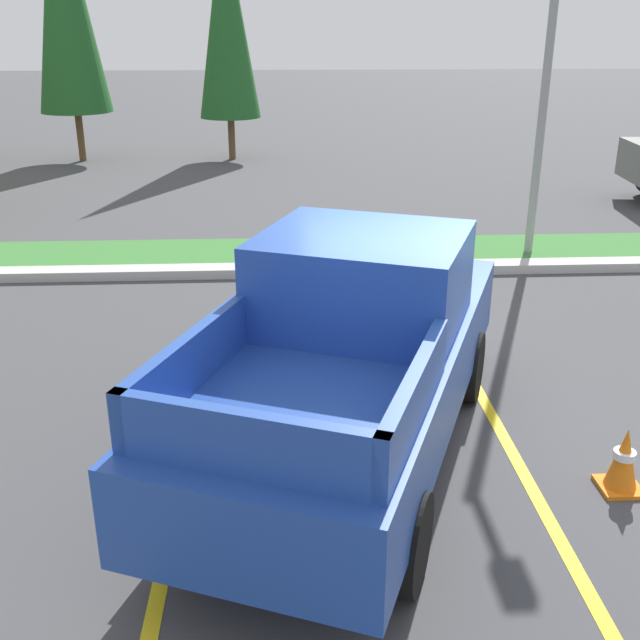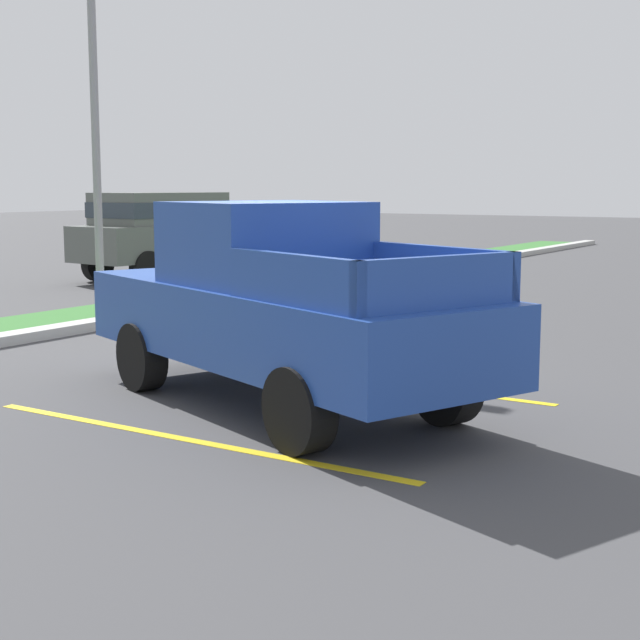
# 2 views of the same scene
# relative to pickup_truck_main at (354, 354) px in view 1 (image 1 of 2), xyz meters

# --- Properties ---
(ground_plane) EXTENTS (120.00, 120.00, 0.00)m
(ground_plane) POSITION_rel_pickup_truck_main_xyz_m (0.84, 0.50, -1.04)
(ground_plane) COLOR #424244
(parking_line_near) EXTENTS (0.12, 4.80, 0.01)m
(parking_line_near) POSITION_rel_pickup_truck_main_xyz_m (-1.57, -0.05, -1.04)
(parking_line_near) COLOR yellow
(parking_line_near) RESTS_ON ground
(parking_line_far) EXTENTS (0.12, 4.80, 0.01)m
(parking_line_far) POSITION_rel_pickup_truck_main_xyz_m (1.53, -0.05, -1.04)
(parking_line_far) COLOR yellow
(parking_line_far) RESTS_ON ground
(curb_strip) EXTENTS (56.00, 0.40, 0.15)m
(curb_strip) POSITION_rel_pickup_truck_main_xyz_m (0.84, 5.50, -0.97)
(curb_strip) COLOR #B2B2AD
(curb_strip) RESTS_ON ground
(grass_median) EXTENTS (56.00, 1.80, 0.06)m
(grass_median) POSITION_rel_pickup_truck_main_xyz_m (0.84, 6.60, -1.01)
(grass_median) COLOR #387533
(grass_median) RESTS_ON ground
(pickup_truck_main) EXTENTS (3.67, 5.55, 2.10)m
(pickup_truck_main) POSITION_rel_pickup_truck_main_xyz_m (0.00, 0.00, 0.00)
(pickup_truck_main) COLOR black
(pickup_truck_main) RESTS_ON ground
(street_light) EXTENTS (0.24, 1.49, 6.64)m
(street_light) POSITION_rel_pickup_truck_main_xyz_m (3.71, 6.24, 2.83)
(street_light) COLOR gray
(street_light) RESTS_ON ground
(cypress_tree_center) EXTENTS (1.76, 1.76, 6.76)m
(cypress_tree_center) POSITION_rel_pickup_truck_main_xyz_m (-2.03, 16.58, 2.94)
(cypress_tree_center) COLOR brown
(cypress_tree_center) RESTS_ON ground
(traffic_cone) EXTENTS (0.36, 0.36, 0.60)m
(traffic_cone) POSITION_rel_pickup_truck_main_xyz_m (2.30, -0.70, -0.75)
(traffic_cone) COLOR orange
(traffic_cone) RESTS_ON ground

